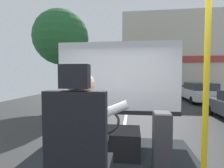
# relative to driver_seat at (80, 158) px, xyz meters

# --- Properties ---
(ground) EXTENTS (18.00, 44.00, 0.06)m
(ground) POSITION_rel_driver_seat_xyz_m (0.12, 9.29, -1.26)
(ground) COLOR #2E2E2E
(driver_seat) EXTENTS (0.48, 0.48, 1.35)m
(driver_seat) POSITION_rel_driver_seat_xyz_m (0.00, 0.00, 0.00)
(driver_seat) COLOR black
(driver_seat) RESTS_ON bus_floor
(bus_driver) EXTENTS (0.80, 0.60, 0.81)m
(bus_driver) POSITION_rel_driver_seat_xyz_m (-0.00, 0.13, 0.20)
(bus_driver) COLOR #332D28
(bus_driver) RESTS_ON driver_seat
(steering_console) EXTENTS (1.10, 0.96, 0.78)m
(steering_console) POSITION_rel_driver_seat_xyz_m (-0.00, 1.32, -0.37)
(steering_console) COLOR black
(steering_console) RESTS_ON bus_floor
(handrail_pole) EXTENTS (0.04, 0.04, 2.21)m
(handrail_pole) POSITION_rel_driver_seat_xyz_m (1.00, 0.08, 0.52)
(handrail_pole) COLOR gold
(handrail_pole) RESTS_ON bus_floor
(fare_box) EXTENTS (0.23, 0.24, 0.78)m
(fare_box) POSITION_rel_driver_seat_xyz_m (0.82, 0.96, -0.20)
(fare_box) COLOR #333338
(fare_box) RESTS_ON bus_floor
(windshield_panel) EXTENTS (2.50, 0.08, 1.48)m
(windshield_panel) POSITION_rel_driver_seat_xyz_m (0.12, 2.11, 0.46)
(windshield_panel) COLOR silver
(street_tree) EXTENTS (3.15, 3.15, 5.66)m
(street_tree) POSITION_rel_driver_seat_xyz_m (-3.71, 8.20, 2.83)
(street_tree) COLOR #4C3828
(street_tree) RESTS_ON ground
(shop_building) EXTENTS (11.12, 4.42, 8.22)m
(shop_building) POSITION_rel_driver_seat_xyz_m (4.89, 18.10, 2.88)
(shop_building) COLOR #BCB29E
(shop_building) RESTS_ON ground
(parked_car_white) EXTENTS (1.94, 4.49, 1.36)m
(parked_car_white) POSITION_rel_driver_seat_xyz_m (5.17, 11.61, -0.53)
(parked_car_white) COLOR silver
(parked_car_white) RESTS_ON ground
(parked_car_black) EXTENTS (1.93, 4.02, 1.41)m
(parked_car_black) POSITION_rel_driver_seat_xyz_m (4.99, 17.48, -0.51)
(parked_car_black) COLOR black
(parked_car_black) RESTS_ON ground
(parked_car_blue) EXTENTS (2.00, 4.15, 1.36)m
(parked_car_blue) POSITION_rel_driver_seat_xyz_m (4.94, 22.87, -0.53)
(parked_car_blue) COLOR navy
(parked_car_blue) RESTS_ON ground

